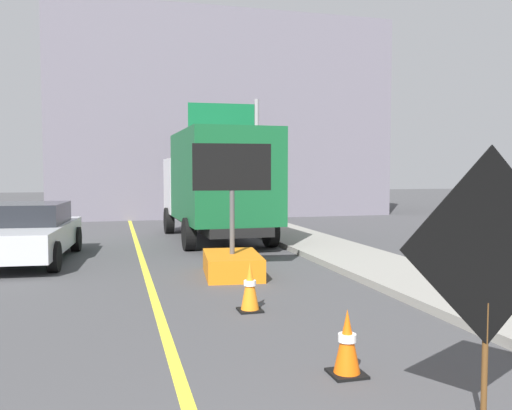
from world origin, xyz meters
name	(u,v)px	position (x,y,z in m)	size (l,w,h in m)	color
sidewalk_curb	(467,297)	(4.93, 6.00, 0.07)	(2.05, 48.00, 0.14)	gray
lane_center_stripe	(162,323)	(0.00, 6.00, 0.00)	(0.14, 36.00, 0.01)	yellow
roadwork_sign	(488,251)	(2.31, 2.24, 1.47)	(1.63, 0.06, 2.33)	#593819
arrow_board_trailer	(232,252)	(1.69, 9.14, 0.48)	(1.60, 1.91, 2.70)	orange
box_truck	(217,183)	(2.43, 14.72, 1.80)	(2.75, 6.71, 3.31)	black
pickup_car	(28,232)	(-2.63, 12.14, 0.70)	(2.26, 4.75, 1.38)	silver
highway_guide_sign	(237,139)	(4.06, 19.01, 3.42)	(2.79, 0.25, 5.00)	gray
far_building_block	(216,121)	(4.58, 26.31, 4.81)	(16.16, 7.67, 9.61)	slate
traffic_cone_near_sign	(347,343)	(1.70, 3.59, 0.34)	(0.36, 0.36, 0.70)	black
traffic_cone_mid_lane	(250,287)	(1.36, 6.34, 0.38)	(0.36, 0.36, 0.77)	black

